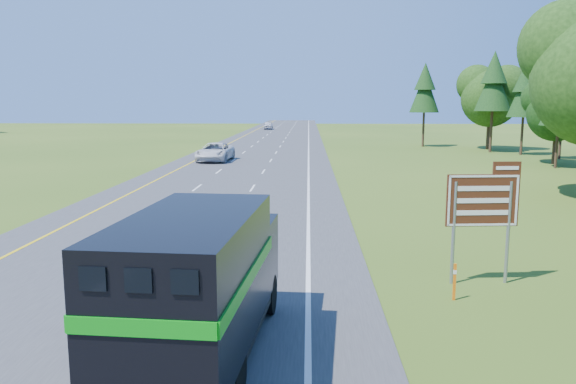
{
  "coord_description": "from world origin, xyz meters",
  "views": [
    {
      "loc": [
        5.48,
        -7.21,
        5.52
      ],
      "look_at": [
        4.59,
        17.2,
        1.66
      ],
      "focal_mm": 35.0,
      "sensor_mm": 36.0,
      "label": 1
    }
  ],
  "objects_px": {
    "white_suv": "(215,152)",
    "exit_sign": "(484,205)",
    "horse_truck": "(200,283)",
    "far_car": "(268,126)"
  },
  "relations": [
    {
      "from": "exit_sign",
      "to": "far_car",
      "type": "bearing_deg",
      "value": 92.9
    },
    {
      "from": "white_suv",
      "to": "exit_sign",
      "type": "bearing_deg",
      "value": -65.48
    },
    {
      "from": "horse_truck",
      "to": "white_suv",
      "type": "height_order",
      "value": "horse_truck"
    },
    {
      "from": "far_car",
      "to": "exit_sign",
      "type": "relative_size",
      "value": 1.26
    },
    {
      "from": "horse_truck",
      "to": "exit_sign",
      "type": "relative_size",
      "value": 2.02
    },
    {
      "from": "horse_truck",
      "to": "white_suv",
      "type": "xyz_separation_m",
      "value": [
        -6.74,
        42.35,
        -0.91
      ]
    },
    {
      "from": "horse_truck",
      "to": "far_car",
      "type": "height_order",
      "value": "horse_truck"
    },
    {
      "from": "exit_sign",
      "to": "white_suv",
      "type": "bearing_deg",
      "value": 106.58
    },
    {
      "from": "horse_truck",
      "to": "white_suv",
      "type": "distance_m",
      "value": 42.89
    },
    {
      "from": "white_suv",
      "to": "far_car",
      "type": "xyz_separation_m",
      "value": [
        0.33,
        66.73,
        -0.06
      ]
    }
  ]
}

